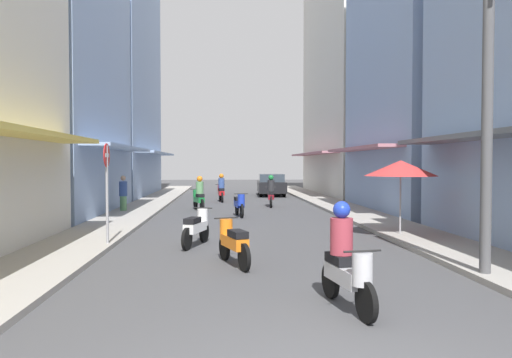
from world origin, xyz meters
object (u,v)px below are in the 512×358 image
parked_car (271,185)px  street_sign_no_entry (107,180)px  pedestrian_midway (123,194)px  utility_pole (487,108)px  vendor_umbrella (401,168)px  motorbike_red (221,189)px  motorbike_silver (346,261)px  motorbike_white (197,227)px  motorbike_green (199,195)px  motorbike_orange (233,241)px  motorbike_blue (239,204)px  motorbike_maroon (271,193)px

parked_car → street_sign_no_entry: size_ratio=1.57×
pedestrian_midway → utility_pole: bearing=-53.9°
vendor_umbrella → motorbike_red: bearing=111.1°
motorbike_silver → motorbike_white: 6.15m
parked_car → motorbike_white: bearing=-101.3°
motorbike_green → utility_pole: 14.94m
motorbike_orange → parked_car: parked_car is taller
motorbike_blue → pedestrian_midway: pedestrian_midway is taller
motorbike_white → motorbike_blue: same height
motorbike_silver → motorbike_red: same height
motorbike_green → street_sign_no_entry: 9.87m
parked_car → street_sign_no_entry: 20.47m
motorbike_silver → motorbike_green: 15.38m
motorbike_green → parked_car: 10.76m
motorbike_orange → vendor_umbrella: bearing=34.9°
utility_pole → motorbike_blue: bearing=111.0°
motorbike_blue → utility_pole: size_ratio=0.29×
motorbike_green → vendor_umbrella: bearing=-53.9°
motorbike_white → motorbike_orange: bearing=-69.8°
motorbike_green → street_sign_no_entry: bearing=-100.7°
motorbike_green → motorbike_blue: bearing=-56.2°
motorbike_orange → vendor_umbrella: (4.88, 3.41, 1.50)m
vendor_umbrella → street_sign_no_entry: (-8.02, -1.14, -0.29)m
pedestrian_midway → vendor_umbrella: (9.37, -7.49, 1.20)m
pedestrian_midway → vendor_umbrella: 12.06m
motorbike_maroon → motorbike_blue: size_ratio=1.00×
motorbike_maroon → motorbike_blue: bearing=-111.5°
motorbike_green → motorbike_silver: bearing=-79.1°
utility_pole → motorbike_maroon: bearing=99.2°
pedestrian_midway → motorbike_silver: bearing=-66.6°
motorbike_red → parked_car: motorbike_red is taller
parked_car → pedestrian_midway: (-7.48, -10.87, 0.07)m
motorbike_white → motorbike_maroon: bearing=74.8°
motorbike_white → street_sign_no_entry: bearing=-176.0°
motorbike_red → pedestrian_midway: pedestrian_midway is taller
motorbike_maroon → motorbike_white: bearing=-105.2°
motorbike_white → motorbike_orange: same height
parked_car → motorbike_silver: bearing=-93.2°
motorbike_orange → motorbike_green: bearing=96.3°
motorbike_blue → motorbike_maroon: bearing=68.5°
motorbike_green → parked_car: (4.30, 9.86, 0.04)m
motorbike_maroon → motorbike_blue: 4.64m
motorbike_red → motorbike_blue: bearing=-84.2°
motorbike_silver → utility_pole: 4.21m
motorbike_red → motorbike_blue: (0.77, -7.59, -0.20)m
motorbike_silver → motorbike_orange: motorbike_silver is taller
motorbike_orange → parked_car: size_ratio=0.42×
motorbike_orange → vendor_umbrella: size_ratio=0.78×
motorbike_white → utility_pole: size_ratio=0.28×
motorbike_orange → motorbike_silver: bearing=-63.4°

